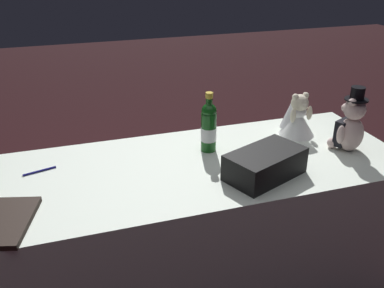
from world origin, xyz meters
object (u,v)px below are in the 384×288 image
(champagne_bottle, at_px, (209,126))
(teddy_bear_groom, at_px, (350,126))
(signing_pen, at_px, (38,171))
(gift_case_black, at_px, (265,164))
(teddy_bear_bride, at_px, (296,117))

(champagne_bottle, bearing_deg, teddy_bear_groom, 162.96)
(teddy_bear_groom, relative_size, signing_pen, 2.17)
(signing_pen, relative_size, gift_case_black, 0.38)
(teddy_bear_groom, distance_m, champagne_bottle, 0.64)
(signing_pen, bearing_deg, gift_case_black, 160.40)
(signing_pen, height_order, gift_case_black, gift_case_black)
(champagne_bottle, distance_m, signing_pen, 0.75)
(teddy_bear_groom, xyz_separation_m, gift_case_black, (0.47, 0.11, -0.06))
(champagne_bottle, xyz_separation_m, signing_pen, (0.75, -0.02, -0.11))
(teddy_bear_bride, relative_size, gift_case_black, 0.59)
(teddy_bear_groom, bearing_deg, teddy_bear_bride, -60.36)
(teddy_bear_bride, distance_m, champagne_bottle, 0.48)
(teddy_bear_bride, height_order, champagne_bottle, champagne_bottle)
(teddy_bear_bride, xyz_separation_m, gift_case_black, (0.34, 0.34, -0.03))
(champagne_bottle, bearing_deg, teddy_bear_bride, -174.30)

